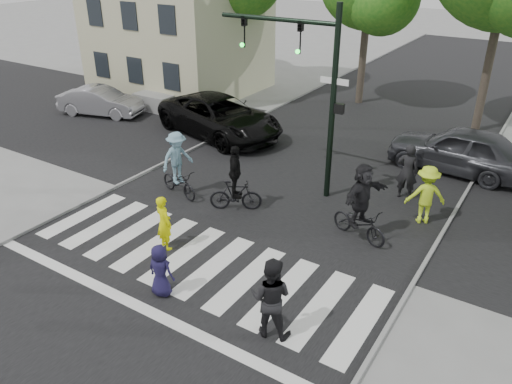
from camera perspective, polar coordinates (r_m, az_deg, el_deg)
ground at (r=12.68m, az=-9.39°, el=-9.88°), size 120.00×120.00×0.00m
road_stem at (r=16.10m, az=2.34°, el=-0.99°), size 10.00×70.00×0.01m
road_cross at (r=18.50m, az=7.07°, el=2.66°), size 70.00×10.00×0.01m
curb_left at (r=18.87m, az=-11.00°, el=3.00°), size 0.10×70.00×0.10m
curb_right at (r=14.56m, az=19.81°, el=-5.77°), size 0.10×70.00×0.10m
crosswalk at (r=13.07m, az=-7.48°, el=-8.44°), size 10.00×3.85×0.01m
traffic_signal at (r=15.56m, az=6.07°, el=13.26°), size 4.45×0.29×6.00m
house at (r=28.55m, az=-8.90°, el=19.00°), size 8.40×8.10×8.82m
pedestrian_woman at (r=13.53m, az=-10.48°, el=-3.48°), size 0.65×0.52×1.56m
pedestrian_child at (r=11.89m, az=-10.87°, el=-8.82°), size 0.70×0.49×1.33m
pedestrian_adult at (r=10.49m, az=1.70°, el=-11.96°), size 1.05×0.91×1.86m
cyclist_left at (r=16.26m, az=-8.90°, el=2.66°), size 1.81×1.24×2.18m
cyclist_mid at (r=15.20m, az=-2.37°, el=0.89°), size 1.63×1.20×2.11m
cyclist_right at (r=13.93m, az=11.93°, el=-1.62°), size 1.89×1.75×2.26m
car_suv at (r=21.49m, az=-4.18°, el=8.61°), size 6.48×4.16×1.66m
car_silver at (r=25.28m, az=-17.34°, el=9.87°), size 4.28×2.50×1.33m
car_grey at (r=19.30m, az=22.21°, el=4.52°), size 5.04×2.30×1.68m
bystander_hivis at (r=15.32m, az=18.85°, el=-0.30°), size 1.33×1.15×1.79m
bystander_dark at (r=16.61m, az=16.90°, el=2.25°), size 0.74×0.54×1.85m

